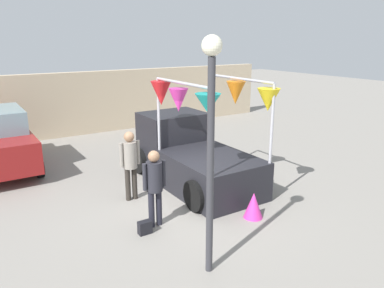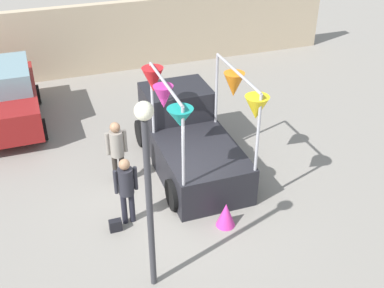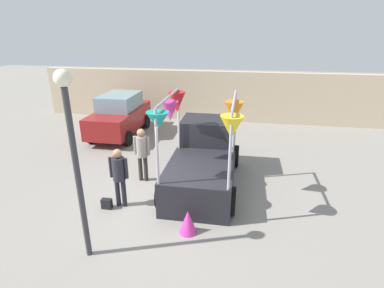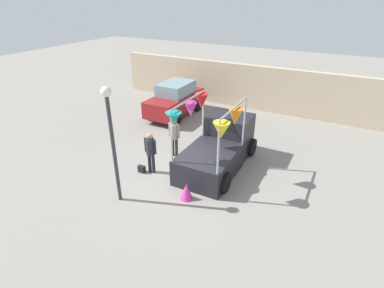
{
  "view_description": "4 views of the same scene",
  "coord_description": "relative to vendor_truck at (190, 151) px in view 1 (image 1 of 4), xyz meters",
  "views": [
    {
      "loc": [
        -4.54,
        -7.18,
        3.93
      ],
      "look_at": [
        0.42,
        0.6,
        1.31
      ],
      "focal_mm": 35.0,
      "sensor_mm": 36.0,
      "label": 1
    },
    {
      "loc": [
        -2.73,
        -9.05,
        7.32
      ],
      "look_at": [
        0.45,
        -0.07,
        1.46
      ],
      "focal_mm": 45.0,
      "sensor_mm": 36.0,
      "label": 2
    },
    {
      "loc": [
        1.9,
        -7.33,
        4.62
      ],
      "look_at": [
        0.55,
        0.51,
        1.56
      ],
      "focal_mm": 28.0,
      "sensor_mm": 36.0,
      "label": 3
    },
    {
      "loc": [
        4.89,
        -8.69,
        6.39
      ],
      "look_at": [
        0.25,
        -0.0,
        1.36
      ],
      "focal_mm": 28.0,
      "sensor_mm": 36.0,
      "label": 4
    }
  ],
  "objects": [
    {
      "name": "vendor_truck",
      "position": [
        0.0,
        0.0,
        0.0
      ],
      "size": [
        2.46,
        4.17,
        2.96
      ],
      "color": "black",
      "rests_on": "ground"
    },
    {
      "name": "folded_kite_bundle_magenta",
      "position": [
        -0.03,
        -2.71,
        -0.58
      ],
      "size": [
        0.58,
        0.58,
        0.6
      ],
      "primitive_type": "cone",
      "rotation": [
        0.0,
        0.0,
        1.98
      ],
      "color": "#D83399",
      "rests_on": "ground"
    },
    {
      "name": "handbag",
      "position": [
        -2.42,
        -2.05,
        -0.74
      ],
      "size": [
        0.28,
        0.16,
        0.28
      ],
      "primitive_type": "cube",
      "color": "black",
      "rests_on": "ground"
    },
    {
      "name": "brick_boundary_wall",
      "position": [
        -0.81,
        7.03,
        0.42
      ],
      "size": [
        18.0,
        0.36,
        2.6
      ],
      "primitive_type": "cube",
      "color": "tan",
      "rests_on": "ground"
    },
    {
      "name": "ground_plane",
      "position": [
        -0.81,
        -1.3,
        -0.88
      ],
      "size": [
        60.0,
        60.0,
        0.0
      ],
      "primitive_type": "plane",
      "color": "gray"
    },
    {
      "name": "person_vendor",
      "position": [
        -1.94,
        -0.3,
        0.19
      ],
      "size": [
        0.53,
        0.34,
        1.76
      ],
      "color": "#2D2823",
      "rests_on": "ground"
    },
    {
      "name": "person_customer",
      "position": [
        -2.07,
        -1.85,
        0.15
      ],
      "size": [
        0.53,
        0.34,
        1.7
      ],
      "color": "black",
      "rests_on": "ground"
    },
    {
      "name": "street_lamp",
      "position": [
        -2.02,
        -3.81,
        1.72
      ],
      "size": [
        0.32,
        0.32,
        3.98
      ],
      "color": "#333338",
      "rests_on": "ground"
    }
  ]
}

